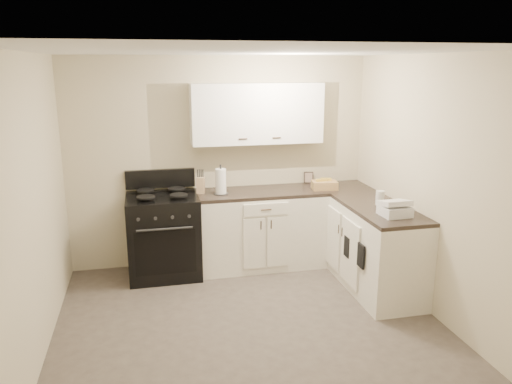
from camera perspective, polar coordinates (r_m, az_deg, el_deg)
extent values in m
plane|color=#473F38|center=(4.82, -0.46, -15.46)|extent=(3.60, 3.60, 0.00)
plane|color=white|center=(4.18, -0.54, 15.79)|extent=(3.60, 3.60, 0.00)
plane|color=beige|center=(6.06, -4.14, 3.43)|extent=(3.60, 0.00, 3.60)
plane|color=beige|center=(5.02, 20.00, 0.29)|extent=(0.00, 3.60, 3.60)
plane|color=beige|center=(4.34, -24.43, -2.28)|extent=(0.00, 3.60, 3.60)
plane|color=beige|center=(2.71, 7.82, -10.84)|extent=(3.60, 0.00, 3.60)
cube|color=silver|center=(6.06, 0.42, -4.37)|extent=(1.55, 0.60, 0.90)
cube|color=silver|center=(5.82, 12.33, -5.52)|extent=(0.60, 1.90, 0.90)
cube|color=black|center=(5.92, 0.43, -0.06)|extent=(1.55, 0.60, 0.04)
cube|color=black|center=(5.68, 12.58, -1.06)|extent=(0.60, 1.90, 0.04)
cube|color=white|center=(5.91, 0.11, 8.97)|extent=(1.55, 0.30, 0.70)
cube|color=black|center=(5.89, -10.48, -5.08)|extent=(0.81, 0.69, 0.98)
cube|color=tan|center=(5.82, -6.34, 0.77)|extent=(0.11, 0.10, 0.19)
cylinder|color=white|center=(5.76, -4.05, 1.20)|extent=(0.15, 0.15, 0.30)
cube|color=black|center=(6.33, 6.02, 1.66)|extent=(0.12, 0.06, 0.15)
cube|color=tan|center=(6.05, 7.83, 0.79)|extent=(0.32, 0.24, 0.10)
cube|color=white|center=(5.13, 15.58, -2.08)|extent=(0.28, 0.26, 0.10)
cylinder|color=silver|center=(5.49, 13.98, -0.64)|extent=(0.12, 0.12, 0.15)
cube|color=black|center=(5.15, 11.90, -7.14)|extent=(0.02, 0.14, 0.25)
cube|color=black|center=(5.47, 10.35, -6.19)|extent=(0.02, 0.13, 0.22)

